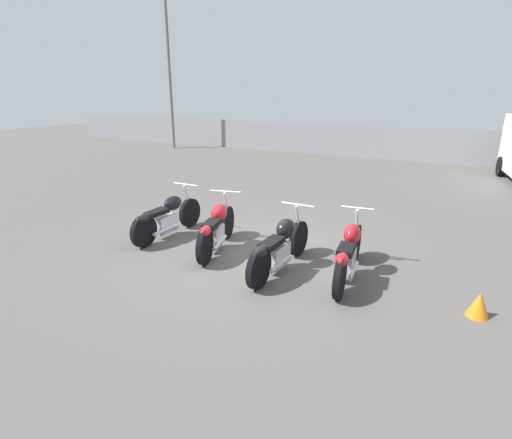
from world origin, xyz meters
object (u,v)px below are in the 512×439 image
at_px(motorcycle_slot_0, 167,217).
at_px(traffic_cone_near, 479,304).
at_px(motorcycle_slot_3, 349,253).
at_px(light_pole_right, 168,45).
at_px(motorcycle_slot_2, 280,247).
at_px(motorcycle_slot_1, 217,228).

height_order(motorcycle_slot_0, traffic_cone_near, motorcycle_slot_0).
bearing_deg(motorcycle_slot_3, motorcycle_slot_0, 171.78).
xyz_separation_m(motorcycle_slot_0, motorcycle_slot_3, (3.94, -0.08, 0.01)).
distance_m(light_pole_right, motorcycle_slot_2, 17.08).
distance_m(motorcycle_slot_3, traffic_cone_near, 1.97).
bearing_deg(motorcycle_slot_1, traffic_cone_near, -19.43).
relative_size(light_pole_right, motorcycle_slot_1, 4.45).
bearing_deg(motorcycle_slot_0, motorcycle_slot_2, -7.49).
bearing_deg(motorcycle_slot_1, light_pole_right, 117.01).
height_order(light_pole_right, motorcycle_slot_2, light_pole_right).
relative_size(motorcycle_slot_2, motorcycle_slot_3, 1.00).
relative_size(motorcycle_slot_1, motorcycle_slot_3, 0.92).
distance_m(motorcycle_slot_1, motorcycle_slot_3, 2.59).
bearing_deg(motorcycle_slot_3, motorcycle_slot_1, 173.85).
xyz_separation_m(light_pole_right, traffic_cone_near, (14.92, -11.31, -5.03)).
relative_size(light_pole_right, motorcycle_slot_3, 4.09).
relative_size(motorcycle_slot_2, traffic_cone_near, 6.09).
relative_size(motorcycle_slot_0, motorcycle_slot_1, 1.05).
xyz_separation_m(light_pole_right, motorcycle_slot_2, (11.88, -11.32, -4.76)).
distance_m(light_pole_right, motorcycle_slot_3, 17.69).
bearing_deg(motorcycle_slot_3, light_pole_right, 132.70).
xyz_separation_m(light_pole_right, motorcycle_slot_1, (10.40, -11.06, -4.75)).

